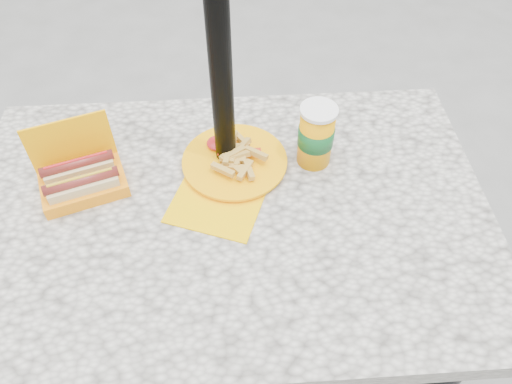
{
  "coord_description": "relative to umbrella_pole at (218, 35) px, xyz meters",
  "views": [
    {
      "loc": [
        0.02,
        -0.71,
        1.64
      ],
      "look_at": [
        0.06,
        0.01,
        0.8
      ],
      "focal_mm": 35.0,
      "sensor_mm": 36.0,
      "label": 1
    }
  ],
  "objects": [
    {
      "name": "soda_cup",
      "position": [
        0.21,
        -0.02,
        -0.27
      ],
      "size": [
        0.09,
        0.09,
        0.16
      ],
      "rotation": [
        0.0,
        0.0,
        -0.14
      ],
      "color": "#FFA102",
      "rests_on": "picnic_table"
    },
    {
      "name": "fries_plate",
      "position": [
        0.02,
        -0.03,
        -0.34
      ],
      "size": [
        0.3,
        0.37,
        0.05
      ],
      "rotation": [
        0.0,
        0.0,
        -0.08
      ],
      "color": "#FCBB00",
      "rests_on": "picnic_table"
    },
    {
      "name": "hotdog_box",
      "position": [
        -0.34,
        -0.07,
        -0.31
      ],
      "size": [
        0.22,
        0.19,
        0.16
      ],
      "rotation": [
        0.0,
        0.0,
        0.32
      ],
      "color": "#FFA700",
      "rests_on": "picnic_table"
    },
    {
      "name": "ground",
      "position": [
        0.0,
        -0.16,
        -1.1
      ],
      "size": [
        60.0,
        60.0,
        0.0
      ],
      "primitive_type": "plane",
      "color": "slate"
    },
    {
      "name": "picnic_table",
      "position": [
        0.0,
        -0.16,
        -0.46
      ],
      "size": [
        1.2,
        0.8,
        0.75
      ],
      "color": "beige",
      "rests_on": "ground"
    },
    {
      "name": "umbrella_pole",
      "position": [
        0.0,
        0.0,
        0.0
      ],
      "size": [
        0.05,
        0.05,
        2.2
      ],
      "primitive_type": "cylinder",
      "color": "black",
      "rests_on": "ground"
    }
  ]
}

